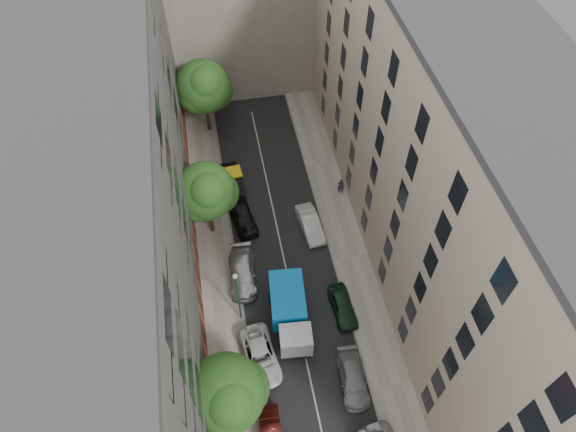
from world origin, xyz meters
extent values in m
plane|color=#4C4C49|center=(0.00, 0.00, 0.00)|extent=(120.00, 120.00, 0.00)
cube|color=black|center=(0.00, 0.00, 0.01)|extent=(8.00, 44.00, 0.02)
cube|color=gray|center=(-5.50, 0.00, 0.07)|extent=(3.00, 44.00, 0.15)
cube|color=gray|center=(5.50, 0.00, 0.07)|extent=(3.00, 44.00, 0.15)
cube|color=#4C4947|center=(-11.00, 0.00, 10.00)|extent=(8.00, 44.00, 20.00)
cube|color=tan|center=(11.00, 0.00, 10.00)|extent=(8.00, 44.00, 20.00)
cube|color=black|center=(-0.60, -4.92, 0.63)|extent=(2.97, 6.39, 0.34)
cube|color=#A4A6A9|center=(-0.60, -7.10, 1.66)|extent=(2.45, 2.04, 1.95)
cube|color=#0C89EA|center=(-0.60, -3.88, 1.83)|extent=(2.89, 4.34, 2.06)
cylinder|color=black|center=(-1.69, -7.10, 0.48)|extent=(0.32, 0.96, 0.96)
cylinder|color=black|center=(0.49, -7.10, 0.48)|extent=(0.32, 0.96, 0.96)
cylinder|color=black|center=(-1.69, -3.08, 0.48)|extent=(0.32, 0.96, 0.96)
cylinder|color=black|center=(0.49, -3.08, 0.48)|extent=(0.32, 0.96, 0.96)
imported|color=silver|center=(-3.25, -7.39, 0.69)|extent=(2.85, 5.19, 1.38)
imported|color=#B4B4B9|center=(-3.60, -0.20, 0.73)|extent=(2.41, 5.20, 1.47)
imported|color=black|center=(-2.80, 5.40, 0.75)|extent=(2.50, 4.65, 1.51)
imported|color=black|center=(-3.14, 9.80, 0.73)|extent=(1.95, 4.53, 1.45)
imported|color=slate|center=(2.88, -10.22, 0.65)|extent=(2.09, 4.56, 1.29)
imported|color=black|center=(3.60, -4.60, 0.68)|extent=(1.77, 4.06, 1.36)
imported|color=silver|center=(2.80, 3.60, 0.71)|extent=(1.98, 4.47, 1.43)
cylinder|color=#382619|center=(-5.76, -11.09, 1.30)|extent=(0.36, 0.36, 2.31)
cylinder|color=#382619|center=(-5.76, -11.09, 3.28)|extent=(0.24, 0.24, 1.65)
sphere|color=#204C19|center=(-5.76, -11.09, 4.90)|extent=(4.93, 4.93, 4.93)
sphere|color=#204C19|center=(-4.86, -10.69, 4.11)|extent=(3.70, 3.70, 3.70)
sphere|color=#204C19|center=(-6.46, -11.59, 4.44)|extent=(3.45, 3.45, 3.45)
sphere|color=#204C19|center=(-5.56, -11.89, 5.75)|extent=(3.20, 3.20, 3.20)
cylinder|color=#382619|center=(-5.55, 5.00, 1.39)|extent=(0.36, 0.36, 2.48)
cylinder|color=#382619|center=(-5.55, 5.00, 3.52)|extent=(0.24, 0.24, 1.77)
sphere|color=#204C19|center=(-5.55, 5.00, 5.26)|extent=(4.80, 4.80, 4.80)
sphere|color=#204C19|center=(-4.65, 5.40, 4.41)|extent=(3.60, 3.60, 3.60)
sphere|color=#204C19|center=(-6.25, 4.50, 4.76)|extent=(3.36, 3.36, 3.36)
sphere|color=#204C19|center=(-5.35, 4.20, 6.18)|extent=(3.12, 3.12, 3.12)
cylinder|color=#382619|center=(-4.60, 17.87, 1.44)|extent=(0.36, 0.36, 2.59)
cylinder|color=#382619|center=(-4.60, 17.87, 3.66)|extent=(0.24, 0.24, 1.85)
sphere|color=#204C19|center=(-4.60, 17.87, 5.47)|extent=(5.17, 5.17, 5.17)
sphere|color=#204C19|center=(-3.70, 18.27, 4.58)|extent=(3.87, 3.87, 3.87)
sphere|color=#204C19|center=(-5.30, 17.37, 4.95)|extent=(3.62, 3.62, 3.62)
sphere|color=#204C19|center=(-4.40, 17.07, 6.43)|extent=(3.36, 3.36, 3.36)
cylinder|color=#1C6339|center=(-4.20, -3.84, 3.13)|extent=(0.14, 0.14, 5.97)
sphere|color=silver|center=(-4.20, -3.84, 6.22)|extent=(0.36, 0.36, 0.36)
imported|color=black|center=(6.40, 7.11, 1.01)|extent=(0.73, 0.61, 1.72)
camera|label=1|loc=(-4.04, -22.30, 35.98)|focal=32.00mm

